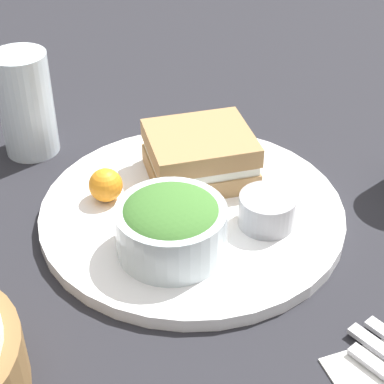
% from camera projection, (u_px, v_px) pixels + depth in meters
% --- Properties ---
extents(ground_plane, '(4.00, 4.00, 0.00)m').
position_uv_depth(ground_plane, '(192.00, 217.00, 0.71)').
color(ground_plane, '#232328').
extents(plate, '(0.33, 0.33, 0.01)m').
position_uv_depth(plate, '(192.00, 212.00, 0.70)').
color(plate, white).
rests_on(plate, ground_plane).
extents(sandwich, '(0.11, 0.12, 0.06)m').
position_uv_depth(sandwich, '(200.00, 155.00, 0.73)').
color(sandwich, '#A37A4C').
rests_on(sandwich, plate).
extents(salad_bowl, '(0.11, 0.11, 0.06)m').
position_uv_depth(salad_bowl, '(171.00, 224.00, 0.62)').
color(salad_bowl, silver).
rests_on(salad_bowl, plate).
extents(dressing_cup, '(0.06, 0.06, 0.03)m').
position_uv_depth(dressing_cup, '(267.00, 210.00, 0.66)').
color(dressing_cup, '#99999E').
rests_on(dressing_cup, plate).
extents(orange_wedge, '(0.04, 0.04, 0.04)m').
position_uv_depth(orange_wedge, '(106.00, 185.00, 0.70)').
color(orange_wedge, orange).
rests_on(orange_wedge, plate).
extents(drink_glass, '(0.07, 0.07, 0.13)m').
position_uv_depth(drink_glass, '(26.00, 104.00, 0.78)').
color(drink_glass, silver).
rests_on(drink_glass, ground_plane).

